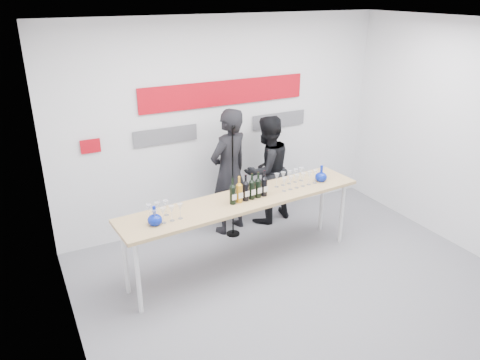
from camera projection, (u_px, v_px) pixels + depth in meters
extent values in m
plane|color=slate|center=(296.00, 283.00, 5.67)|extent=(5.00, 5.00, 0.00)
cube|color=silver|center=(224.00, 124.00, 6.74)|extent=(5.00, 0.04, 3.00)
cube|color=#AD0713|center=(225.00, 93.00, 6.55)|extent=(2.50, 0.02, 0.35)
cube|color=#59595E|center=(166.00, 136.00, 6.36)|extent=(0.90, 0.02, 0.22)
cube|color=#59595E|center=(279.00, 120.00, 7.11)|extent=(0.90, 0.02, 0.22)
cube|color=#AD0713|center=(90.00, 146.00, 5.94)|extent=(0.25, 0.02, 0.18)
cube|color=tan|center=(244.00, 200.00, 5.69)|extent=(3.18, 0.89, 0.04)
cylinder|color=silver|center=(138.00, 277.00, 5.00)|extent=(0.05, 0.05, 0.90)
cylinder|color=silver|center=(342.00, 213.00, 6.42)|extent=(0.05, 0.05, 0.90)
cylinder|color=silver|center=(125.00, 259.00, 5.33)|extent=(0.05, 0.05, 0.90)
cylinder|color=silver|center=(322.00, 202.00, 6.75)|extent=(0.05, 0.05, 0.90)
imported|color=black|center=(229.00, 172.00, 6.59)|extent=(0.77, 0.64, 1.83)
imported|color=black|center=(267.00, 170.00, 6.92)|extent=(0.90, 0.77, 1.63)
cylinder|color=black|center=(233.00, 234.00, 6.78)|extent=(0.19, 0.19, 0.02)
cylinder|color=black|center=(233.00, 184.00, 6.48)|extent=(0.02, 0.02, 1.60)
sphere|color=black|center=(233.00, 127.00, 6.14)|extent=(0.05, 0.05, 0.05)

